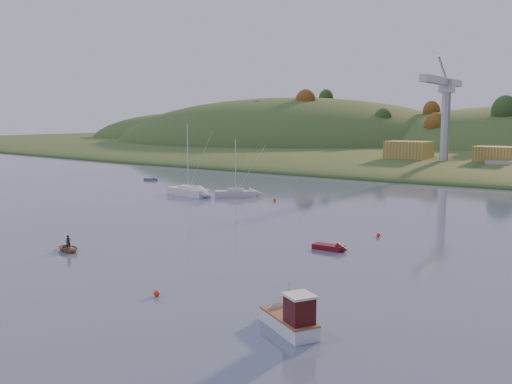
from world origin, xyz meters
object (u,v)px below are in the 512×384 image
Objects in this scene: fishing_boat at (286,316)px; grey_dinghy at (153,179)px; canoe at (69,248)px; sailboat_near at (236,193)px; sailboat_far at (188,191)px; red_tender at (335,248)px.

fishing_boat reaches higher than grey_dinghy.
canoe is 65.10m from grey_dinghy.
fishing_boat is at bearing -63.03° from grey_dinghy.
sailboat_near is 0.80× the size of sailboat_far.
canoe is 0.82× the size of red_tender.
sailboat_near is (-39.04, 47.50, -0.15)m from fishing_boat.
red_tender is at bearing -19.59° from sailboat_far.
sailboat_far reaches higher than fishing_boat.
sailboat_far is 25.60m from grey_dinghy.
grey_dinghy is (-29.38, 10.02, -0.42)m from sailboat_near.
sailboat_near reaches higher than grey_dinghy.
fishing_boat is 89.38m from grey_dinghy.
sailboat_near is at bearing -19.95° from fishing_boat.
sailboat_near is at bearing 140.31° from red_tender.
sailboat_far reaches higher than grey_dinghy.
fishing_boat is 0.60× the size of sailboat_near.
fishing_boat reaches higher than canoe.
canoe is 26.96m from red_tender.
sailboat_near is 8.40m from sailboat_far.
sailboat_near reaches higher than fishing_boat.
grey_dinghy is at bearing 158.58° from sailboat_far.
canoe is at bearing -54.98° from sailboat_far.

